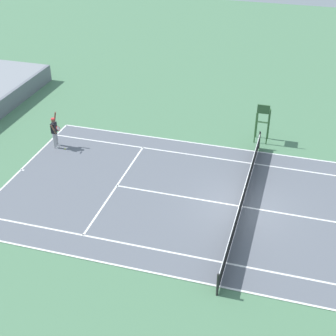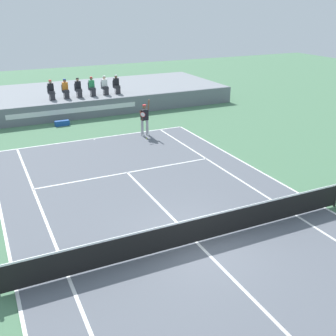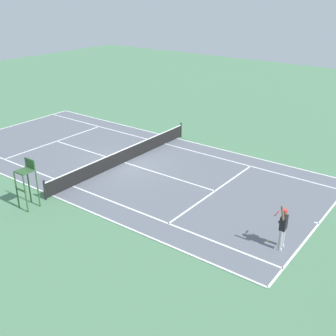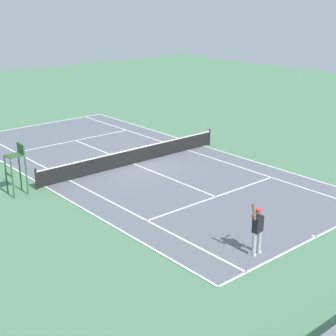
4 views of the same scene
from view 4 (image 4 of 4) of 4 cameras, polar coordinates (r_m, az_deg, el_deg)
ground_plane at (r=28.34m, az=-3.85°, el=0.41°), size 80.00×80.00×0.00m
court at (r=28.33m, az=-3.85°, el=0.43°), size 11.08×23.88×0.03m
net at (r=28.18m, az=-3.87°, el=1.42°), size 11.98×0.10×1.07m
tennis_player at (r=18.53m, az=10.06°, el=-6.89°), size 0.75×0.68×2.08m
tennis_ball at (r=19.41m, az=8.80°, el=-8.74°), size 0.07×0.07×0.07m
umpire_chair at (r=24.62m, az=-16.78°, el=0.56°), size 0.77×0.77×2.44m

